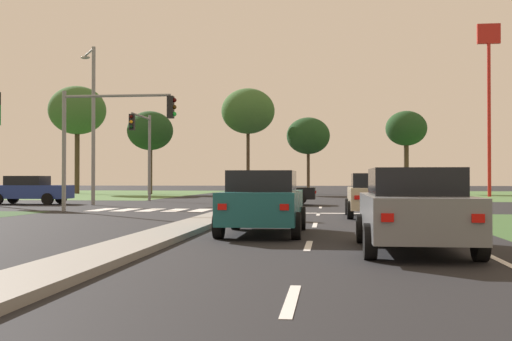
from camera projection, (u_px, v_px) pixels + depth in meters
The scene contains 32 objects.
ground_plane at pixel (254, 206), 33.20m from camera, with size 200.00×200.00×0.00m, color black.
grass_verge_far_left at pixel (21, 194), 60.49m from camera, with size 35.00×35.00×0.01m, color #476B38.
median_island_near at pixel (155, 238), 14.33m from camera, with size 1.20×22.00×0.14m, color gray.
median_island_far at pixel (286, 194), 58.03m from camera, with size 1.20×36.00×0.14m, color #ADA89E.
lane_dash_near at pixel (291, 300), 7.28m from camera, with size 0.14×2.00×0.01m, color silver.
lane_dash_second at pixel (308, 246), 13.24m from camera, with size 0.14×2.00×0.01m, color silver.
lane_dash_third at pixel (315, 225), 19.20m from camera, with size 0.14×2.00×0.01m, color silver.
lane_dash_fourth at pixel (318, 214), 25.16m from camera, with size 0.14×2.00×0.01m, color silver.
lane_dash_fifth at pixel (320, 207), 31.12m from camera, with size 0.14×2.00×0.01m, color silver.
edge_line_right at pixel (456, 240), 14.53m from camera, with size 0.14×24.00×0.01m, color silver.
stop_bar_near at pixel (326, 213), 25.81m from camera, with size 6.40×0.50×0.01m, color silver.
crosswalk_bar_near at pixel (102, 210), 28.78m from camera, with size 0.70×2.80×0.01m, color silver.
crosswalk_bar_second at pixel (126, 210), 28.65m from camera, with size 0.70×2.80×0.01m, color silver.
crosswalk_bar_third at pixel (151, 210), 28.51m from camera, with size 0.70×2.80×0.01m, color silver.
crosswalk_bar_fourth at pixel (176, 210), 28.38m from camera, with size 0.70×2.80×0.01m, color silver.
crosswalk_bar_fifth at pixel (201, 210), 28.25m from camera, with size 0.70×2.80×0.01m, color silver.
car_grey_near at pixel (414, 209), 12.29m from camera, with size 2.07×4.61×1.62m.
car_teal_second at pixel (263, 202), 16.10m from camera, with size 2.05×4.32×1.62m.
car_black_third at pixel (274, 191), 34.46m from camera, with size 4.58×1.96×1.47m.
car_blue_fourth at pixel (29, 190), 35.30m from camera, with size 4.55×1.95×1.58m.
car_beige_fifth at pixel (373, 195), 23.32m from camera, with size 1.97×4.31×1.61m.
car_navy_sixth at pixel (252, 187), 51.66m from camera, with size 1.95×4.37×1.56m.
traffic_signal_near_left at pixel (107, 127), 27.36m from camera, with size 5.12×0.32×5.27m.
traffic_signal_far_left at pixel (143, 141), 39.28m from camera, with size 0.32×4.01×5.54m.
street_lamp_second at pixel (93, 116), 34.25m from camera, with size 1.58×2.06×8.57m.
pedestrian_at_median at pixel (270, 183), 43.07m from camera, with size 0.34×0.34×1.69m.
fastfood_pole_sign at pixel (489, 73), 50.52m from camera, with size 1.80×0.40×13.87m.
treeline_near at pixel (77, 111), 61.02m from camera, with size 5.50×5.50×10.42m.
treeline_second at pixel (150, 131), 59.31m from camera, with size 4.31×4.31×7.80m.
treeline_third at pixel (248, 111), 59.39m from camera, with size 5.03×5.03×9.96m.
treeline_fourth at pixel (308, 136), 59.28m from camera, with size 4.07×4.07×7.21m.
treeline_fifth at pixel (406, 129), 61.24m from camera, with size 3.98×3.98×8.04m.
Camera 1 is at (3.94, -2.99, 1.41)m, focal length 44.26 mm.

